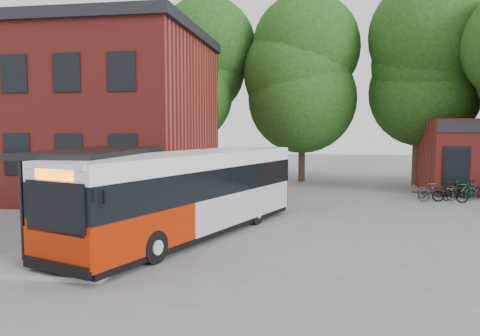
% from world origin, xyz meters
% --- Properties ---
extents(ground, '(100.00, 100.00, 0.00)m').
position_xyz_m(ground, '(0.00, 0.00, 0.00)').
color(ground, slate).
extents(station_building, '(18.40, 10.40, 8.50)m').
position_xyz_m(station_building, '(-13.00, 9.00, 4.25)').
color(station_building, maroon).
rests_on(station_building, ground).
extents(bus_shelter, '(3.60, 7.00, 2.90)m').
position_xyz_m(bus_shelter, '(-4.50, -1.00, 1.45)').
color(bus_shelter, black).
rests_on(bus_shelter, ground).
extents(bike_rail, '(5.20, 0.10, 0.38)m').
position_xyz_m(bike_rail, '(9.28, 10.00, 0.19)').
color(bike_rail, black).
rests_on(bike_rail, ground).
extents(tree_0, '(7.92, 7.92, 11.00)m').
position_xyz_m(tree_0, '(-6.00, 16.00, 5.50)').
color(tree_0, '#183F11').
rests_on(tree_0, ground).
extents(tree_1, '(7.92, 7.92, 10.40)m').
position_xyz_m(tree_1, '(1.00, 17.00, 5.20)').
color(tree_1, '#183F11').
rests_on(tree_1, ground).
extents(tree_2, '(7.92, 7.92, 11.00)m').
position_xyz_m(tree_2, '(8.00, 16.00, 5.50)').
color(tree_2, '#183F11').
rests_on(tree_2, ground).
extents(city_bus, '(5.80, 10.88, 2.73)m').
position_xyz_m(city_bus, '(-1.99, 0.49, 1.36)').
color(city_bus, '#A31C03').
rests_on(city_bus, ground).
extents(bicycle_0, '(2.01, 1.31, 1.00)m').
position_xyz_m(bicycle_0, '(7.66, 9.36, 0.50)').
color(bicycle_0, '#20212C').
rests_on(bicycle_0, ground).
extents(bicycle_1, '(1.54, 0.83, 0.89)m').
position_xyz_m(bicycle_1, '(7.71, 10.51, 0.45)').
color(bicycle_1, '#373530').
rests_on(bicycle_1, ground).
extents(bicycle_2, '(1.66, 0.86, 0.83)m').
position_xyz_m(bicycle_2, '(8.27, 9.22, 0.42)').
color(bicycle_2, black).
rests_on(bicycle_2, ground).
extents(bicycle_3, '(1.70, 0.94, 0.98)m').
position_xyz_m(bicycle_3, '(8.94, 9.82, 0.49)').
color(bicycle_3, '#0C311B').
rests_on(bicycle_3, ground).
extents(bicycle_4, '(1.91, 0.98, 0.96)m').
position_xyz_m(bicycle_4, '(9.33, 10.96, 0.48)').
color(bicycle_4, '#450D09').
rests_on(bicycle_4, ground).
extents(bicycle_5, '(1.57, 0.70, 0.91)m').
position_xyz_m(bicycle_5, '(9.82, 10.45, 0.46)').
color(bicycle_5, black).
rests_on(bicycle_5, ground).
extents(bicycle_6, '(1.78, 0.70, 0.92)m').
position_xyz_m(bicycle_6, '(10.11, 10.78, 0.46)').
color(bicycle_6, '#25242B').
rests_on(bicycle_6, ground).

